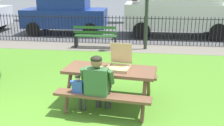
{
  "coord_description": "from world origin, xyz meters",
  "views": [
    {
      "loc": [
        1.72,
        -3.72,
        2.42
      ],
      "look_at": [
        1.02,
        1.59,
        0.75
      ],
      "focal_mm": 41.93,
      "sensor_mm": 36.0,
      "label": 1
    }
  ],
  "objects_px": {
    "picnic_table_foreground": "(110,77)",
    "parked_car_left": "(65,12)",
    "pizza_box_open": "(119,64)",
    "child_at_table": "(79,90)",
    "pizza_slice_on_table": "(99,67)",
    "adult_at_table": "(98,82)",
    "park_bench_center": "(95,37)",
    "parked_car_center": "(178,8)"
  },
  "relations": [
    {
      "from": "picnic_table_foreground",
      "to": "parked_car_left",
      "type": "relative_size",
      "value": 0.49
    },
    {
      "from": "pizza_box_open",
      "to": "parked_car_left",
      "type": "relative_size",
      "value": 0.14
    },
    {
      "from": "child_at_table",
      "to": "pizza_slice_on_table",
      "type": "bearing_deg",
      "value": 63.52
    },
    {
      "from": "adult_at_table",
      "to": "park_bench_center",
      "type": "bearing_deg",
      "value": 101.66
    },
    {
      "from": "park_bench_center",
      "to": "pizza_box_open",
      "type": "bearing_deg",
      "value": -73.32
    },
    {
      "from": "parked_car_center",
      "to": "adult_at_table",
      "type": "bearing_deg",
      "value": -105.68
    },
    {
      "from": "picnic_table_foreground",
      "to": "child_at_table",
      "type": "distance_m",
      "value": 0.71
    },
    {
      "from": "picnic_table_foreground",
      "to": "pizza_slice_on_table",
      "type": "xyz_separation_m",
      "value": [
        -0.24,
        0.06,
        0.18
      ]
    },
    {
      "from": "pizza_box_open",
      "to": "pizza_slice_on_table",
      "type": "height_order",
      "value": "pizza_box_open"
    },
    {
      "from": "picnic_table_foreground",
      "to": "adult_at_table",
      "type": "bearing_deg",
      "value": -106.81
    },
    {
      "from": "adult_at_table",
      "to": "park_bench_center",
      "type": "height_order",
      "value": "adult_at_table"
    },
    {
      "from": "adult_at_table",
      "to": "parked_car_center",
      "type": "relative_size",
      "value": 0.25
    },
    {
      "from": "child_at_table",
      "to": "parked_car_center",
      "type": "relative_size",
      "value": 0.17
    },
    {
      "from": "picnic_table_foreground",
      "to": "adult_at_table",
      "type": "xyz_separation_m",
      "value": [
        -0.15,
        -0.49,
        0.06
      ]
    },
    {
      "from": "adult_at_table",
      "to": "child_at_table",
      "type": "bearing_deg",
      "value": 179.02
    },
    {
      "from": "picnic_table_foreground",
      "to": "pizza_slice_on_table",
      "type": "relative_size",
      "value": 7.07
    },
    {
      "from": "pizza_box_open",
      "to": "adult_at_table",
      "type": "height_order",
      "value": "pizza_box_open"
    },
    {
      "from": "picnic_table_foreground",
      "to": "parked_car_left",
      "type": "height_order",
      "value": "parked_car_left"
    },
    {
      "from": "adult_at_table",
      "to": "parked_car_center",
      "type": "xyz_separation_m",
      "value": [
        2.2,
        7.85,
        0.65
      ]
    },
    {
      "from": "picnic_table_foreground",
      "to": "parked_car_center",
      "type": "distance_m",
      "value": 7.68
    },
    {
      "from": "child_at_table",
      "to": "park_bench_center",
      "type": "height_order",
      "value": "park_bench_center"
    },
    {
      "from": "adult_at_table",
      "to": "park_bench_center",
      "type": "distance_m",
      "value": 5.3
    },
    {
      "from": "adult_at_table",
      "to": "park_bench_center",
      "type": "relative_size",
      "value": 0.74
    },
    {
      "from": "park_bench_center",
      "to": "child_at_table",
      "type": "bearing_deg",
      "value": -82.23
    },
    {
      "from": "adult_at_table",
      "to": "child_at_table",
      "type": "height_order",
      "value": "adult_at_table"
    },
    {
      "from": "parked_car_left",
      "to": "parked_car_center",
      "type": "distance_m",
      "value": 5.27
    },
    {
      "from": "picnic_table_foreground",
      "to": "pizza_box_open",
      "type": "bearing_deg",
      "value": 9.83
    },
    {
      "from": "pizza_box_open",
      "to": "pizza_slice_on_table",
      "type": "xyz_separation_m",
      "value": [
        -0.42,
        0.03,
        -0.09
      ]
    },
    {
      "from": "pizza_box_open",
      "to": "child_at_table",
      "type": "relative_size",
      "value": 0.69
    },
    {
      "from": "park_bench_center",
      "to": "adult_at_table",
      "type": "bearing_deg",
      "value": -78.34
    },
    {
      "from": "picnic_table_foreground",
      "to": "pizza_box_open",
      "type": "xyz_separation_m",
      "value": [
        0.18,
        0.03,
        0.27
      ]
    },
    {
      "from": "pizza_slice_on_table",
      "to": "adult_at_table",
      "type": "relative_size",
      "value": 0.23
    },
    {
      "from": "picnic_table_foreground",
      "to": "parked_car_left",
      "type": "distance_m",
      "value": 8.04
    },
    {
      "from": "picnic_table_foreground",
      "to": "parked_car_center",
      "type": "height_order",
      "value": "parked_car_center"
    },
    {
      "from": "child_at_table",
      "to": "park_bench_center",
      "type": "relative_size",
      "value": 0.5
    },
    {
      "from": "pizza_slice_on_table",
      "to": "parked_car_left",
      "type": "relative_size",
      "value": 0.07
    },
    {
      "from": "child_at_table",
      "to": "park_bench_center",
      "type": "distance_m",
      "value": 5.23
    },
    {
      "from": "picnic_table_foreground",
      "to": "pizza_slice_on_table",
      "type": "bearing_deg",
      "value": 165.3
    },
    {
      "from": "picnic_table_foreground",
      "to": "parked_car_center",
      "type": "xyz_separation_m",
      "value": [
        2.06,
        7.36,
        0.71
      ]
    },
    {
      "from": "pizza_slice_on_table",
      "to": "park_bench_center",
      "type": "xyz_separation_m",
      "value": [
        -0.98,
        4.64,
        -0.36
      ]
    },
    {
      "from": "adult_at_table",
      "to": "parked_car_left",
      "type": "distance_m",
      "value": 8.43
    },
    {
      "from": "pizza_box_open",
      "to": "parked_car_center",
      "type": "xyz_separation_m",
      "value": [
        1.88,
        7.33,
        0.44
      ]
    }
  ]
}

